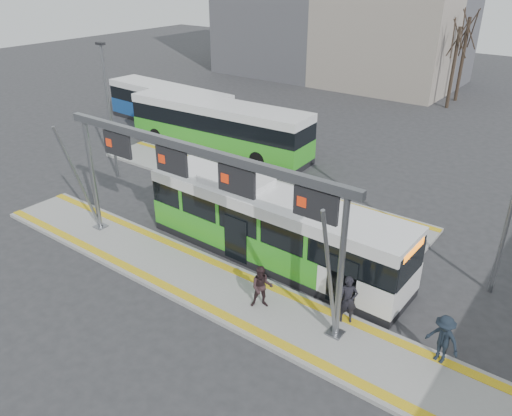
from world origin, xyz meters
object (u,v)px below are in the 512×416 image
Objects in this scene: hero_bus at (272,227)px; passenger_c at (443,339)px; passenger_a at (348,300)px; passenger_b at (262,287)px; gantry at (195,174)px.

passenger_c is at bearing -13.12° from hero_bus.
hero_bus reaches higher than passenger_a.
passenger_c is at bearing -29.67° from passenger_a.
hero_bus is at bearing 126.77° from passenger_a.
passenger_b is 0.97× the size of passenger_c.
passenger_c is at bearing 5.41° from gantry.
passenger_b is 5.94m from passenger_c.
passenger_a is at bearing -22.37° from hero_bus.
gantry is 7.94× the size of passenger_c.
hero_bus is 6.69× the size of passenger_a.
hero_bus is 7.76m from passenger_c.
passenger_b is at bearing -59.60° from hero_bus.
gantry is 9.57m from passenger_c.
hero_bus is at bearing 82.72° from passenger_b.
hero_bus is 7.20× the size of passenger_b.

